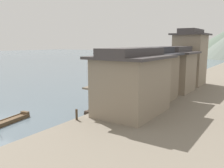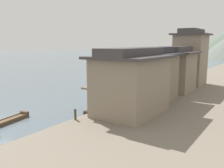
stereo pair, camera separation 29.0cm
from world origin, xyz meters
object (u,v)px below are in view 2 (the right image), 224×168
at_px(boat_moored_third, 129,80).
at_px(mooring_post_dock_near, 75,114).
at_px(boat_moored_second, 119,100).
at_px(house_waterfront_tall, 176,69).
at_px(boat_foreground_poled, 4,122).
at_px(house_waterfront_second, 155,74).
at_px(mooring_post_dock_far, 158,86).
at_px(boat_midriver_drifting, 173,80).
at_px(boat_moored_nearest, 95,108).
at_px(house_waterfront_nearest, 131,82).
at_px(mooring_post_dock_mid, 129,96).
at_px(boat_moored_far, 196,73).
at_px(house_waterfront_narrow, 190,58).

relative_size(boat_moored_third, mooring_post_dock_near, 5.84).
height_order(boat_moored_second, house_waterfront_tall, house_waterfront_tall).
height_order(boat_moored_third, house_waterfront_tall, house_waterfront_tall).
height_order(boat_foreground_poled, house_waterfront_tall, house_waterfront_tall).
xyz_separation_m(boat_foreground_poled, mooring_post_dock_near, (6.23, 2.89, 1.09)).
relative_size(house_waterfront_second, mooring_post_dock_far, 8.27).
relative_size(house_waterfront_tall, mooring_post_dock_far, 8.27).
xyz_separation_m(boat_midriver_drifting, mooring_post_dock_near, (2.45, -30.24, 1.05)).
distance_m(boat_moored_second, house_waterfront_second, 5.77).
height_order(boat_moored_nearest, boat_moored_third, boat_moored_nearest).
height_order(boat_midriver_drifting, mooring_post_dock_far, mooring_post_dock_far).
relative_size(house_waterfront_nearest, mooring_post_dock_far, 10.47).
distance_m(boat_foreground_poled, mooring_post_dock_near, 6.95).
distance_m(house_waterfront_tall, mooring_post_dock_mid, 8.91).
relative_size(boat_moored_far, mooring_post_dock_mid, 5.81).
relative_size(house_waterfront_narrow, mooring_post_dock_far, 11.77).
relative_size(boat_foreground_poled, boat_midriver_drifting, 1.10).
bearing_deg(mooring_post_dock_mid, boat_foreground_poled, -117.47).
bearing_deg(mooring_post_dock_mid, boat_moored_far, 92.80).
bearing_deg(house_waterfront_narrow, mooring_post_dock_near, -96.29).
relative_size(boat_moored_nearest, boat_midriver_drifting, 0.73).
bearing_deg(house_waterfront_nearest, boat_moored_third, 120.90).
distance_m(boat_moored_third, mooring_post_dock_mid, 18.99).
distance_m(house_waterfront_nearest, house_waterfront_second, 6.43).
bearing_deg(house_waterfront_nearest, mooring_post_dock_mid, 122.46).
distance_m(boat_moored_far, mooring_post_dock_near, 43.57).
xyz_separation_m(boat_foreground_poled, house_waterfront_narrow, (8.84, 26.59, 4.93)).
xyz_separation_m(boat_moored_nearest, house_waterfront_second, (4.50, 5.59, 3.53)).
xyz_separation_m(house_waterfront_second, house_waterfront_narrow, (0.13, 12.81, 1.29)).
bearing_deg(boat_moored_third, boat_moored_far, 66.34).
xyz_separation_m(house_waterfront_second, house_waterfront_tall, (0.16, 6.33, -0.01)).
relative_size(boat_midriver_drifting, house_waterfront_tall, 0.82).
height_order(boat_midriver_drifting, mooring_post_dock_mid, mooring_post_dock_mid).
bearing_deg(house_waterfront_nearest, boat_moored_nearest, 170.53).
height_order(boat_moored_far, house_waterfront_second, house_waterfront_second).
distance_m(boat_moored_third, house_waterfront_second, 19.27).
distance_m(boat_foreground_poled, mooring_post_dock_far, 21.51).
distance_m(boat_moored_far, house_waterfront_narrow, 20.85).
relative_size(house_waterfront_nearest, mooring_post_dock_near, 8.17).
height_order(boat_moored_far, house_waterfront_narrow, house_waterfront_narrow).
bearing_deg(house_waterfront_narrow, boat_moored_nearest, -104.13).
bearing_deg(house_waterfront_narrow, boat_moored_far, 102.23).
xyz_separation_m(boat_moored_second, boat_moored_far, (0.30, 33.38, 0.01)).
xyz_separation_m(house_waterfront_second, mooring_post_dock_mid, (-2.48, -1.80, -2.55)).
bearing_deg(boat_foreground_poled, boat_moored_nearest, 62.80).
relative_size(boat_moored_far, mooring_post_dock_far, 7.45).
distance_m(house_waterfront_tall, mooring_post_dock_near, 17.61).
distance_m(boat_moored_nearest, house_waterfront_second, 8.00).
height_order(house_waterfront_second, house_waterfront_narrow, house_waterfront_narrow).
height_order(boat_moored_far, mooring_post_dock_mid, mooring_post_dock_mid).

